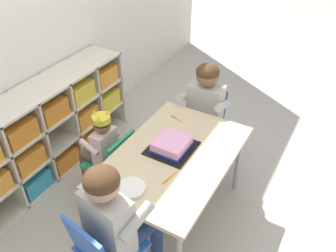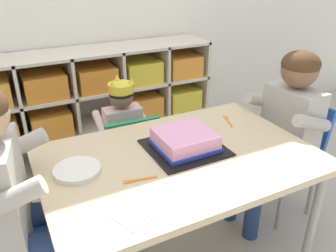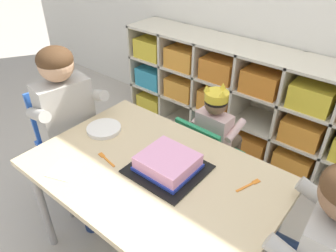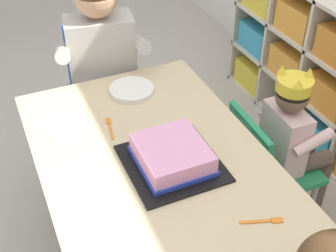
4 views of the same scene
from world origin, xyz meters
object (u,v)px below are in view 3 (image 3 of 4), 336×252
Objects in this scene: classroom_chair_adult_side at (67,135)px; birthday_cake_on_tray at (168,164)px; fork_scattered_mid_table at (250,185)px; adult_helper_seated at (71,118)px; guest_at_table_side at (309,243)px; activity_table at (153,179)px; classroom_chair_blue at (205,155)px; child_with_crown at (217,129)px; paper_plate_stack at (104,129)px; fork_beside_plate_stack at (106,159)px.

classroom_chair_adult_side is 0.84m from birthday_cake_on_tray.
classroom_chair_adult_side is 5.88× the size of fork_scattered_mid_table.
adult_helper_seated is 1.07× the size of guest_at_table_side.
birthday_cake_on_tray is (0.05, 0.05, 0.09)m from activity_table.
classroom_chair_adult_side reaches higher than birthday_cake_on_tray.
adult_helper_seated is (-0.60, -0.51, 0.28)m from classroom_chair_blue.
child_with_crown reaches higher than birthday_cake_on_tray.
activity_table is 0.65m from adult_helper_seated.
birthday_cake_on_tray reaches higher than activity_table.
guest_at_table_side is at bearing 91.48° from fork_scattered_mid_table.
adult_helper_seated is 3.25× the size of birthday_cake_on_tray.
activity_table and classroom_chair_blue have the same top height.
activity_table is 6.22× the size of paper_plate_stack.
birthday_cake_on_tray is at bearing -88.61° from guest_at_table_side.
birthday_cake_on_tray reaches higher than classroom_chair_blue.
child_with_crown is 0.94m from classroom_chair_adult_side.
fork_beside_plate_stack is at bearing -82.02° from guest_at_table_side.
activity_table is 1.17× the size of guest_at_table_side.
fork_beside_plate_stack is (-0.19, -0.61, 0.26)m from classroom_chair_blue.
child_with_crown is 0.87m from adult_helper_seated.
birthday_cake_on_tray is 0.47m from paper_plate_stack.
birthday_cake_on_tray reaches higher than fork_scattered_mid_table.
paper_plate_stack is (-0.42, 0.07, 0.07)m from activity_table.
child_with_crown is (-0.04, 0.64, -0.07)m from activity_table.
paper_plate_stack is (-0.38, -0.56, 0.14)m from child_with_crown.
activity_table is at bearing 30.34° from fork_beside_plate_stack.
paper_plate_stack is 1.42× the size of fork_beside_plate_stack.
paper_plate_stack is 0.82m from fork_scattered_mid_table.
guest_at_table_side is at bearing 145.54° from child_with_crown.
classroom_chair_adult_side is (-0.73, -0.59, -0.05)m from child_with_crown.
paper_plate_stack is at bearing -67.27° from adult_helper_seated.
adult_helper_seated is 8.07× the size of fork_beside_plate_stack.
fork_beside_plate_stack is (-0.19, -0.72, 0.13)m from child_with_crown.
activity_table is at bearing 96.64° from classroom_chair_blue.
fork_scattered_mid_table is (1.16, 0.15, 0.18)m from classroom_chair_adult_side.
adult_helper_seated is at bearing -167.35° from paper_plate_stack.
fork_scattered_mid_table is at bearing -70.50° from adult_helper_seated.
classroom_chair_blue is 0.57m from birthday_cake_on_tray.
activity_table is 0.25m from fork_beside_plate_stack.
fork_beside_plate_stack is (-0.62, -0.28, 0.00)m from fork_scattered_mid_table.
adult_helper_seated is 0.43m from fork_beside_plate_stack.
fork_scattered_mid_table reaches higher than classroom_chair_blue.
classroom_chair_adult_side is at bearing -91.15° from guest_at_table_side.
classroom_chair_adult_side is 4.12× the size of paper_plate_stack.
adult_helper_seated is (-0.64, 0.02, 0.07)m from activity_table.
classroom_chair_blue is 4.89× the size of fork_beside_plate_stack.
paper_plate_stack is at bearing 176.71° from birthday_cake_on_tray.
adult_helper_seated is at bearing 42.00° from classroom_chair_blue.
adult_helper_seated is 0.70m from birthday_cake_on_tray.
paper_plate_stack is at bearing 52.29° from classroom_chair_blue.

